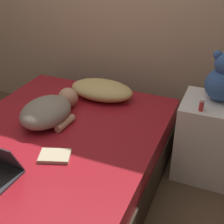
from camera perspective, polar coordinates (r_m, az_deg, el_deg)
The scene contains 8 objects.
ground_plane at distance 2.69m, azimuth -10.00°, elevation -13.37°, with size 12.00×12.00×0.00m, color brown.
bed at distance 2.53m, azimuth -10.49°, elevation -9.37°, with size 1.55×2.02×0.49m.
nightstand at distance 2.71m, azimuth 17.77°, elevation -4.81°, with size 0.54×0.47×0.68m.
pillow at distance 2.87m, azimuth -1.90°, elevation 4.07°, with size 0.59×0.35×0.16m.
person_lying at distance 2.55m, azimuth -11.38°, elevation 0.35°, with size 0.40×0.64×0.20m.
teddy_bear at distance 2.53m, azimuth 19.56°, elevation 5.60°, with size 0.26×0.26×0.39m.
bottle_red at distance 2.38m, azimuth 16.05°, elevation 1.24°, with size 0.03×0.03×0.10m.
book at distance 2.19m, azimuth -10.41°, elevation -7.89°, with size 0.25×0.21×0.02m.
Camera 1 is at (1.16, -1.59, 1.83)m, focal length 50.00 mm.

